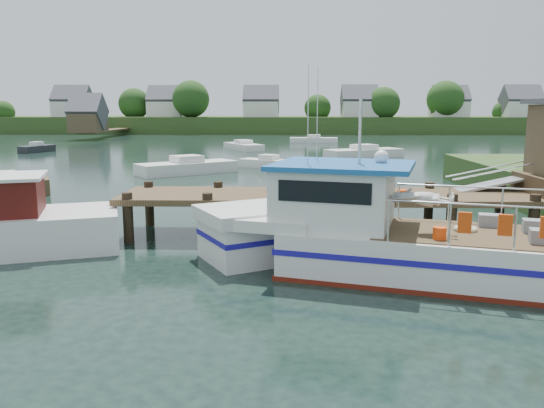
{
  "coord_description": "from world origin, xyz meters",
  "views": [
    {
      "loc": [
        -0.58,
        -17.35,
        4.13
      ],
      "look_at": [
        -1.0,
        -1.5,
        1.3
      ],
      "focal_mm": 35.0,
      "sensor_mm": 36.0,
      "label": 1
    }
  ],
  "objects_px": {
    "moored_a": "(187,167)",
    "moored_e": "(37,148)",
    "lobster_boat": "(386,237)",
    "moored_b": "(269,163)",
    "moored_c": "(364,152)",
    "moored_far": "(314,140)",
    "moored_rowboat": "(3,187)",
    "dock": "(504,169)",
    "moored_d": "(243,146)"
  },
  "relations": [
    {
      "from": "moored_a",
      "to": "moored_e",
      "type": "bearing_deg",
      "value": 119.51
    },
    {
      "from": "lobster_boat",
      "to": "moored_b",
      "type": "xyz_separation_m",
      "value": [
        -3.79,
        24.8,
        -0.59
      ]
    },
    {
      "from": "moored_c",
      "to": "moored_b",
      "type": "bearing_deg",
      "value": -147.49
    },
    {
      "from": "moored_far",
      "to": "moored_e",
      "type": "bearing_deg",
      "value": -162.42
    },
    {
      "from": "moored_rowboat",
      "to": "moored_b",
      "type": "height_order",
      "value": "moored_rowboat"
    },
    {
      "from": "dock",
      "to": "moored_c",
      "type": "relative_size",
      "value": 2.26
    },
    {
      "from": "dock",
      "to": "moored_d",
      "type": "bearing_deg",
      "value": 106.9
    },
    {
      "from": "moored_c",
      "to": "moored_e",
      "type": "relative_size",
      "value": 1.85
    },
    {
      "from": "moored_a",
      "to": "moored_b",
      "type": "bearing_deg",
      "value": 18.01
    },
    {
      "from": "dock",
      "to": "moored_rowboat",
      "type": "bearing_deg",
      "value": 159.93
    },
    {
      "from": "moored_c",
      "to": "moored_rowboat",
      "type": "bearing_deg",
      "value": -148.83
    },
    {
      "from": "lobster_boat",
      "to": "moored_d",
      "type": "bearing_deg",
      "value": 115.71
    },
    {
      "from": "dock",
      "to": "moored_d",
      "type": "height_order",
      "value": "dock"
    },
    {
      "from": "moored_rowboat",
      "to": "moored_far",
      "type": "distance_m",
      "value": 46.11
    },
    {
      "from": "moored_d",
      "to": "moored_rowboat",
      "type": "bearing_deg",
      "value": -104.79
    },
    {
      "from": "lobster_boat",
      "to": "moored_d",
      "type": "height_order",
      "value": "lobster_boat"
    },
    {
      "from": "lobster_boat",
      "to": "moored_a",
      "type": "height_order",
      "value": "lobster_boat"
    },
    {
      "from": "moored_rowboat",
      "to": "moored_a",
      "type": "relative_size",
      "value": 0.67
    },
    {
      "from": "moored_rowboat",
      "to": "moored_e",
      "type": "relative_size",
      "value": 1.1
    },
    {
      "from": "moored_b",
      "to": "moored_d",
      "type": "relative_size",
      "value": 0.71
    },
    {
      "from": "dock",
      "to": "moored_b",
      "type": "bearing_deg",
      "value": 112.01
    },
    {
      "from": "moored_c",
      "to": "moored_e",
      "type": "xyz_separation_m",
      "value": [
        -31.42,
        4.4,
        -0.03
      ]
    },
    {
      "from": "moored_b",
      "to": "moored_e",
      "type": "distance_m",
      "value": 26.97
    },
    {
      "from": "dock",
      "to": "moored_a",
      "type": "bearing_deg",
      "value": 128.63
    },
    {
      "from": "moored_b",
      "to": "moored_e",
      "type": "xyz_separation_m",
      "value": [
        -23.28,
        13.62,
        0.03
      ]
    },
    {
      "from": "moored_far",
      "to": "moored_a",
      "type": "bearing_deg",
      "value": -119.0
    },
    {
      "from": "lobster_boat",
      "to": "moored_rowboat",
      "type": "bearing_deg",
      "value": 160.31
    },
    {
      "from": "moored_b",
      "to": "moored_a",
      "type": "bearing_deg",
      "value": -152.65
    },
    {
      "from": "dock",
      "to": "moored_far",
      "type": "relative_size",
      "value": 2.74
    },
    {
      "from": "moored_c",
      "to": "moored_e",
      "type": "bearing_deg",
      "value": 156.0
    },
    {
      "from": "moored_rowboat",
      "to": "moored_d",
      "type": "height_order",
      "value": "moored_rowboat"
    },
    {
      "from": "moored_a",
      "to": "moored_c",
      "type": "xyz_separation_m",
      "value": [
        13.38,
        12.85,
        -0.03
      ]
    },
    {
      "from": "moored_e",
      "to": "dock",
      "type": "bearing_deg",
      "value": -39.5
    },
    {
      "from": "dock",
      "to": "moored_b",
      "type": "relative_size",
      "value": 3.67
    },
    {
      "from": "moored_a",
      "to": "moored_b",
      "type": "xyz_separation_m",
      "value": [
        5.23,
        3.63,
        -0.09
      ]
    },
    {
      "from": "lobster_boat",
      "to": "moored_c",
      "type": "distance_m",
      "value": 34.3
    },
    {
      "from": "moored_d",
      "to": "dock",
      "type": "bearing_deg",
      "value": -71.09
    },
    {
      "from": "moored_b",
      "to": "lobster_boat",
      "type": "bearing_deg",
      "value": -88.73
    },
    {
      "from": "moored_d",
      "to": "moored_e",
      "type": "bearing_deg",
      "value": -167.1
    },
    {
      "from": "moored_far",
      "to": "moored_c",
      "type": "xyz_separation_m",
      "value": [
        3.42,
        -20.56,
        0.03
      ]
    },
    {
      "from": "lobster_boat",
      "to": "moored_c",
      "type": "xyz_separation_m",
      "value": [
        4.35,
        34.02,
        -0.54
      ]
    },
    {
      "from": "moored_d",
      "to": "lobster_boat",
      "type": "bearing_deg",
      "value": -78.54
    },
    {
      "from": "dock",
      "to": "moored_rowboat",
      "type": "relative_size",
      "value": 3.82
    },
    {
      "from": "lobster_boat",
      "to": "moored_b",
      "type": "bearing_deg",
      "value": 114.96
    },
    {
      "from": "moored_a",
      "to": "moored_d",
      "type": "xyz_separation_m",
      "value": [
        2.0,
        21.11,
        -0.06
      ]
    },
    {
      "from": "moored_rowboat",
      "to": "moored_c",
      "type": "xyz_separation_m",
      "value": [
        20.59,
        22.24,
        -0.04
      ]
    },
    {
      "from": "dock",
      "to": "moored_d",
      "type": "distance_m",
      "value": 39.85
    },
    {
      "from": "lobster_boat",
      "to": "dock",
      "type": "bearing_deg",
      "value": 58.94
    },
    {
      "from": "lobster_boat",
      "to": "moored_rowboat",
      "type": "distance_m",
      "value": 20.07
    },
    {
      "from": "moored_far",
      "to": "moored_e",
      "type": "xyz_separation_m",
      "value": [
        -28.01,
        -16.16,
        0.01
      ]
    }
  ]
}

